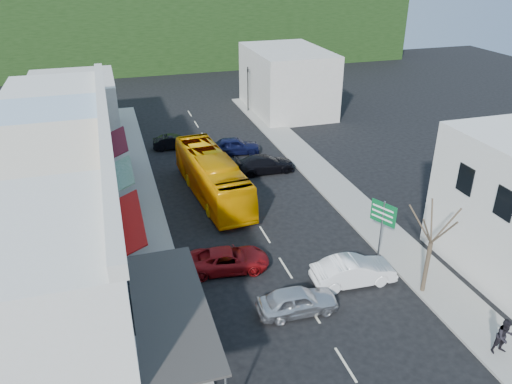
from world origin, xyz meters
The scene contains 19 objects.
ground centered at (0.00, 0.00, 0.00)m, with size 120.00×120.00×0.00m, color black.
sidewalk_left centered at (-7.50, 10.00, 0.07)m, with size 3.00×52.00×0.15m, color gray.
sidewalk_right centered at (7.50, 10.00, 0.07)m, with size 3.00×52.00×0.15m, color gray.
shopfront_row centered at (-12.49, 5.00, 4.00)m, with size 8.25×30.00×8.00m.
distant_block_left centered at (-12.00, 27.00, 3.00)m, with size 8.00×10.00×6.00m, color #B7B2A8.
distant_block_right centered at (11.00, 30.00, 3.50)m, with size 8.00×12.00×7.00m, color #B7B2A8.
hillside centered at (-1.45, 65.09, 6.73)m, with size 80.00×26.00×14.00m.
bus centered at (-2.03, 10.67, 1.55)m, with size 2.50×11.60×3.10m, color #F4A000.
car_silver centered at (-0.80, -3.93, 0.70)m, with size 1.80×4.40×1.40m, color silver.
car_white centered at (3.13, -2.47, 0.70)m, with size 1.80×4.40×1.40m, color white.
car_red centered at (-3.25, 0.87, 0.70)m, with size 1.90×4.60×1.40m, color maroon.
car_black_near centered at (3.16, 13.75, 0.70)m, with size 1.84×4.50×1.40m, color black.
car_navy_mid centered at (1.76, 18.50, 0.70)m, with size 1.80×4.40×1.40m, color black.
car_black_far centered at (-3.33, 21.47, 0.70)m, with size 1.80×4.40×1.40m, color black.
pedestrian_left centered at (-7.75, 0.26, 1.00)m, with size 0.60×0.40×1.70m, color black.
pedestrian_right centered at (7.17, -9.52, 1.00)m, with size 0.70×0.44×1.70m, color black.
direction_sign centered at (5.80, -0.61, 1.93)m, with size 0.90×1.66×3.86m, color #0A5A2A, non-canonical shape.
street_tree centered at (6.40, -4.40, 3.19)m, with size 2.62×2.62×6.38m, color #3D3126, non-canonical shape.
traffic_signal centered at (6.60, 30.77, 2.58)m, with size 0.63×1.09×5.16m, color black, non-canonical shape.
Camera 1 is at (-8.85, -22.98, 17.08)m, focal length 35.00 mm.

